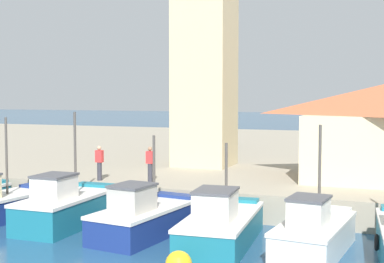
# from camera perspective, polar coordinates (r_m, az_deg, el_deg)

# --- Properties ---
(quay_wharf) EXTENTS (120.00, 40.00, 1.18)m
(quay_wharf) POSITION_cam_1_polar(r_m,az_deg,el_deg) (41.41, 10.73, -2.50)
(quay_wharf) COLOR #9E937F
(quay_wharf) RESTS_ON ground
(fishing_boat_mid_left) EXTENTS (2.17, 4.90, 4.47)m
(fishing_boat_mid_left) POSITION_cam_1_polar(r_m,az_deg,el_deg) (21.77, -13.23, -7.82)
(fishing_boat_mid_left) COLOR #196B7F
(fishing_boat_mid_left) RESTS_ON ground
(fishing_boat_center) EXTENTS (2.66, 5.02, 3.64)m
(fishing_boat_center) POSITION_cam_1_polar(r_m,az_deg,el_deg) (19.84, -5.09, -9.08)
(fishing_boat_center) COLOR navy
(fishing_boat_center) RESTS_ON ground
(fishing_boat_mid_right) EXTENTS (2.44, 5.36, 3.45)m
(fishing_boat_mid_right) POSITION_cam_1_polar(r_m,az_deg,el_deg) (18.61, 3.13, -9.92)
(fishing_boat_mid_right) COLOR #196B7F
(fishing_boat_mid_right) RESTS_ON ground
(fishing_boat_right_inner) EXTENTS (2.34, 4.61, 4.16)m
(fishing_boat_right_inner) POSITION_cam_1_polar(r_m,az_deg,el_deg) (18.02, 12.89, -10.51)
(fishing_boat_right_inner) COLOR silver
(fishing_boat_right_inner) RESTS_ON ground
(clock_tower) EXTENTS (3.53, 3.53, 17.78)m
(clock_tower) POSITION_cam_1_polar(r_m,az_deg,el_deg) (30.34, 1.38, 12.59)
(clock_tower) COLOR beige
(clock_tower) RESTS_ON quay_wharf
(port_crane_near) EXTENTS (2.00, 10.06, 19.60)m
(port_crane_near) POSITION_cam_1_polar(r_m,az_deg,el_deg) (41.76, 2.75, 8.94)
(port_crane_near) COLOR #353539
(port_crane_near) RESTS_ON quay_wharf
(dock_worker_near_tower) EXTENTS (0.34, 0.22, 1.62)m
(dock_worker_near_tower) POSITION_cam_1_polar(r_m,az_deg,el_deg) (24.46, -4.49, -3.42)
(dock_worker_near_tower) COLOR #33333D
(dock_worker_near_tower) RESTS_ON quay_wharf
(dock_worker_along_quay) EXTENTS (0.34, 0.22, 1.62)m
(dock_worker_along_quay) POSITION_cam_1_polar(r_m,az_deg,el_deg) (25.19, -9.85, -3.26)
(dock_worker_along_quay) COLOR #33333D
(dock_worker_along_quay) RESTS_ON quay_wharf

